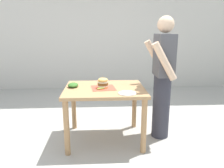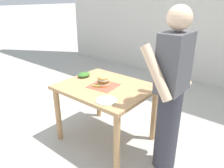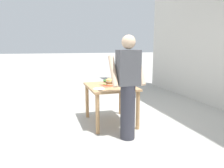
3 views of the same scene
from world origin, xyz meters
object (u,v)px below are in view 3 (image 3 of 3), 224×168
object	(u,v)px
patio_table	(110,92)
pickle_spear	(105,85)
diner_across_table	(128,86)
side_plate_with_forks	(99,89)
side_salad	(107,81)
sandwich	(109,82)

from	to	relation	value
patio_table	pickle_spear	world-z (taller)	pickle_spear
patio_table	diner_across_table	bearing A→B (deg)	93.56
side_plate_with_forks	side_salad	world-z (taller)	side_salad
diner_across_table	pickle_spear	bearing A→B (deg)	-79.97
side_plate_with_forks	patio_table	bearing A→B (deg)	-137.80
sandwich	diner_across_table	world-z (taller)	diner_across_table
sandwich	side_salad	xyz separation A→B (m)	(-0.07, -0.40, -0.04)
sandwich	diner_across_table	size ratio (longest dim) A/B	0.10
pickle_spear	side_plate_with_forks	distance (m)	0.38
sandwich	side_salad	size ratio (longest dim) A/B	0.97
patio_table	diner_across_table	world-z (taller)	diner_across_table
sandwich	diner_across_table	xyz separation A→B (m)	(-0.06, 0.82, 0.06)
sandwich	side_plate_with_forks	world-z (taller)	sandwich
patio_table	side_salad	world-z (taller)	side_salad
pickle_spear	diner_across_table	distance (m)	0.87
patio_table	diner_across_table	xyz separation A→B (m)	(-0.05, 0.80, 0.25)
pickle_spear	side_salad	xyz separation A→B (m)	(-0.16, -0.37, 0.01)
patio_table	sandwich	bearing A→B (deg)	-57.92
side_salad	diner_across_table	distance (m)	1.23
diner_across_table	sandwich	bearing A→B (deg)	-85.55
pickle_spear	side_salad	bearing A→B (deg)	-113.01
pickle_spear	side_salad	size ratio (longest dim) A/B	0.54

